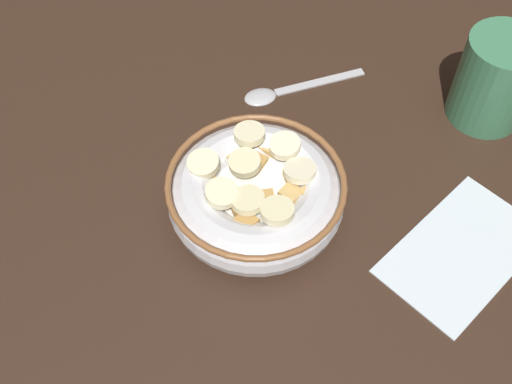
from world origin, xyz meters
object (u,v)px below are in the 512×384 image
(spoon, at_px, (280,90))
(coffee_mug, at_px, (499,81))
(cereal_bowl, at_px, (256,194))
(folded_napkin, at_px, (462,251))

(spoon, bearing_deg, coffee_mug, -36.18)
(cereal_bowl, relative_size, spoon, 1.16)
(cereal_bowl, xyz_separation_m, folded_napkin, (0.14, -0.13, -0.03))
(spoon, xyz_separation_m, coffee_mug, (0.18, -0.13, 0.04))
(cereal_bowl, height_order, coffee_mug, coffee_mug)
(spoon, bearing_deg, cereal_bowl, -127.50)
(cereal_bowl, bearing_deg, spoon, 52.50)
(cereal_bowl, height_order, folded_napkin, cereal_bowl)
(coffee_mug, bearing_deg, cereal_bowl, 179.22)
(coffee_mug, relative_size, folded_napkin, 0.72)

